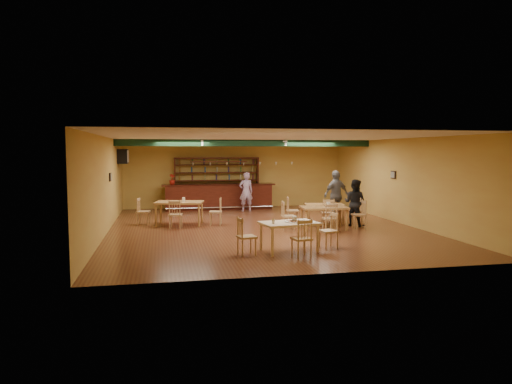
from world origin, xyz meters
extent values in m
plane|color=#592C19|center=(0.00, 0.00, 0.00)|extent=(12.00, 12.00, 0.00)
cube|color=black|center=(0.00, 2.80, 2.87)|extent=(10.00, 0.30, 0.25)
cube|color=white|center=(-1.80, 3.40, 2.94)|extent=(0.05, 2.50, 0.05)
cube|color=white|center=(1.40, 3.40, 2.94)|extent=(0.05, 2.50, 0.05)
cube|color=white|center=(-4.80, 4.20, 2.35)|extent=(0.34, 0.70, 0.48)
cube|color=black|center=(-4.97, 1.00, 1.70)|extent=(0.04, 0.34, 0.28)
cube|color=black|center=(4.97, 0.50, 1.70)|extent=(0.04, 0.34, 0.28)
cube|color=#37110B|center=(-0.86, 5.15, 0.56)|extent=(4.91, 0.85, 1.13)
cube|color=#37110B|center=(-0.86, 5.78, 1.14)|extent=(3.80, 0.40, 2.28)
imported|color=#AD1B0F|center=(-2.87, 5.15, 1.35)|extent=(0.32, 0.32, 0.45)
cube|color=#915C33|center=(-2.71, 1.19, 0.41)|extent=(1.79, 1.29, 0.81)
cube|color=#915C33|center=(2.36, 0.52, 0.34)|extent=(1.49, 1.04, 0.68)
cube|color=#915C33|center=(1.90, -0.70, 0.37)|extent=(1.55, 1.00, 0.74)
cube|color=beige|center=(-0.13, -3.75, 0.38)|extent=(1.54, 1.13, 0.75)
cylinder|color=silver|center=(-0.03, -3.75, 0.76)|extent=(0.45, 0.45, 0.01)
cylinder|color=#EAE5C6|center=(-0.58, -3.90, 0.81)|extent=(0.09, 0.09, 0.11)
cube|color=white|center=(0.22, -3.55, 0.77)|extent=(0.24, 0.21, 0.03)
cube|color=silver|center=(0.12, -3.70, 0.77)|extent=(0.31, 0.27, 0.00)
cylinder|color=white|center=(0.42, -3.95, 0.76)|extent=(0.25, 0.25, 0.01)
imported|color=#7C489D|center=(0.21, 4.33, 0.83)|extent=(0.64, 0.45, 1.67)
imported|color=black|center=(3.16, -0.28, 0.80)|extent=(0.97, 0.98, 1.60)
imported|color=slate|center=(3.10, 1.30, 0.92)|extent=(1.17, 0.76, 1.84)
camera|label=1|loc=(-3.28, -15.04, 2.55)|focal=32.59mm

